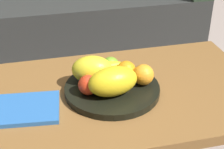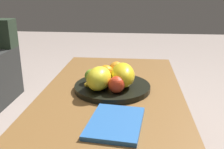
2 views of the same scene
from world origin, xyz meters
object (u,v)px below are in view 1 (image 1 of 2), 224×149
at_px(fruit_bowl, 112,89).
at_px(melon_smaller_beside, 92,69).
at_px(melon_large_front, 113,81).
at_px(orange_left, 143,75).
at_px(orange_front, 126,71).
at_px(magazine, 22,109).
at_px(banana_bunch, 105,71).
at_px(coffee_table, 100,102).
at_px(apple_front, 111,65).
at_px(couch, 71,5).
at_px(apple_left, 88,85).

xyz_separation_m(fruit_bowl, melon_smaller_beside, (-0.06, 0.05, 0.06)).
height_order(melon_large_front, orange_left, melon_large_front).
xyz_separation_m(orange_front, orange_left, (0.05, -0.05, 0.00)).
distance_m(fruit_bowl, magazine, 0.33).
height_order(fruit_bowl, melon_smaller_beside, melon_smaller_beside).
height_order(orange_front, banana_bunch, orange_front).
xyz_separation_m(fruit_bowl, banana_bunch, (-0.01, 0.07, 0.04)).
bearing_deg(coffee_table, magazine, -171.46).
distance_m(melon_smaller_beside, magazine, 0.29).
relative_size(fruit_bowl, apple_front, 5.35).
xyz_separation_m(melon_large_front, magazine, (-0.32, 0.01, -0.07)).
distance_m(couch, orange_front, 1.22).
bearing_deg(melon_large_front, coffee_table, 126.74).
height_order(orange_left, apple_front, orange_left).
height_order(melon_smaller_beside, apple_front, melon_smaller_beside).
bearing_deg(apple_left, orange_front, 22.20).
relative_size(couch, melon_smaller_beside, 11.22).
relative_size(melon_smaller_beside, orange_front, 2.01).
bearing_deg(fruit_bowl, couch, 89.42).
bearing_deg(coffee_table, apple_left, -150.78).
distance_m(melon_smaller_beside, apple_left, 0.09).
xyz_separation_m(melon_smaller_beside, banana_bunch, (0.05, 0.02, -0.02)).
distance_m(orange_front, orange_left, 0.07).
bearing_deg(melon_large_front, couch, 89.03).
distance_m(coffee_table, fruit_bowl, 0.07).
relative_size(orange_front, apple_left, 1.04).
bearing_deg(apple_left, apple_front, 48.77).
distance_m(melon_large_front, banana_bunch, 0.12).
bearing_deg(melon_large_front, melon_smaller_beside, 118.24).
bearing_deg(couch, orange_front, -87.60).
distance_m(apple_left, banana_bunch, 0.12).
xyz_separation_m(melon_smaller_beside, magazine, (-0.26, -0.10, -0.07)).
bearing_deg(banana_bunch, couch, 88.78).
relative_size(orange_front, orange_left, 0.96).
relative_size(coffee_table, couch, 0.73).
bearing_deg(banana_bunch, orange_front, -22.46).
xyz_separation_m(couch, fruit_bowl, (-0.01, -1.24, 0.10)).
relative_size(melon_smaller_beside, apple_front, 2.29).
bearing_deg(banana_bunch, apple_left, -130.32).
relative_size(melon_large_front, magazine, 0.72).
distance_m(coffee_table, banana_bunch, 0.12).
bearing_deg(apple_left, orange_left, 4.75).
bearing_deg(melon_large_front, magazine, 178.76).
bearing_deg(coffee_table, fruit_bowl, 2.06).
distance_m(melon_smaller_beside, orange_left, 0.19).
xyz_separation_m(fruit_bowl, magazine, (-0.33, -0.04, -0.00)).
distance_m(melon_smaller_beside, orange_front, 0.13).
xyz_separation_m(coffee_table, magazine, (-0.28, -0.04, 0.05)).
distance_m(melon_large_front, melon_smaller_beside, 0.12).
relative_size(orange_front, magazine, 0.30).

